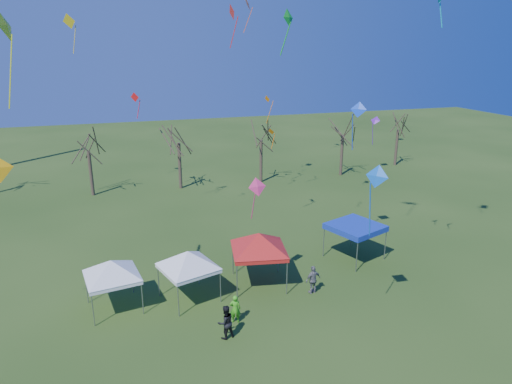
{
  "coord_description": "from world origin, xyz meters",
  "views": [
    {
      "loc": [
        -8.36,
        -19.87,
        13.62
      ],
      "look_at": [
        -1.15,
        3.0,
        5.97
      ],
      "focal_mm": 32.0,
      "sensor_mm": 36.0,
      "label": 1
    }
  ],
  "objects_px": {
    "tree_5": "(399,117)",
    "person_green": "(235,309)",
    "person_dark": "(226,322)",
    "tree_2": "(178,126)",
    "tent_red": "(259,237)",
    "tree_1": "(87,136)",
    "tree_4": "(344,121)",
    "tent_blue": "(355,227)",
    "tree_3": "(261,125)",
    "tent_white_mid": "(188,255)",
    "tent_white_west": "(111,264)",
    "person_grey": "(313,280)"
  },
  "relations": [
    {
      "from": "tree_3",
      "to": "tent_white_mid",
      "type": "xyz_separation_m",
      "value": [
        -11.12,
        -21.09,
        -3.32
      ]
    },
    {
      "from": "tree_3",
      "to": "tent_red",
      "type": "relative_size",
      "value": 1.86
    },
    {
      "from": "tree_1",
      "to": "tree_5",
      "type": "xyz_separation_m",
      "value": [
        34.49,
        1.42,
        -0.06
      ]
    },
    {
      "from": "tree_3",
      "to": "person_grey",
      "type": "relative_size",
      "value": 4.64
    },
    {
      "from": "tree_2",
      "to": "tent_blue",
      "type": "xyz_separation_m",
      "value": [
        8.71,
        -19.52,
        -4.07
      ]
    },
    {
      "from": "tent_red",
      "to": "tent_blue",
      "type": "bearing_deg",
      "value": 11.23
    },
    {
      "from": "tree_5",
      "to": "tent_white_west",
      "type": "distance_m",
      "value": 40.14
    },
    {
      "from": "tent_blue",
      "to": "person_green",
      "type": "distance_m",
      "value": 10.82
    },
    {
      "from": "person_grey",
      "to": "tent_white_west",
      "type": "bearing_deg",
      "value": -21.35
    },
    {
      "from": "tent_red",
      "to": "tent_white_mid",
      "type": "bearing_deg",
      "value": -173.61
    },
    {
      "from": "tree_4",
      "to": "tent_red",
      "type": "bearing_deg",
      "value": -128.22
    },
    {
      "from": "tree_3",
      "to": "person_green",
      "type": "xyz_separation_m",
      "value": [
        -9.25,
        -24.05,
        -5.31
      ]
    },
    {
      "from": "tree_1",
      "to": "tent_red",
      "type": "distance_m",
      "value": 23.58
    },
    {
      "from": "tree_3",
      "to": "person_green",
      "type": "relative_size",
      "value": 5.15
    },
    {
      "from": "tent_blue",
      "to": "person_green",
      "type": "bearing_deg",
      "value": -153.04
    },
    {
      "from": "tent_white_mid",
      "to": "person_dark",
      "type": "distance_m",
      "value": 4.66
    },
    {
      "from": "tree_2",
      "to": "tent_red",
      "type": "xyz_separation_m",
      "value": [
        1.53,
        -20.94,
        -3.21
      ]
    },
    {
      "from": "tree_2",
      "to": "tree_5",
      "type": "height_order",
      "value": "tree_2"
    },
    {
      "from": "tree_4",
      "to": "tent_white_west",
      "type": "height_order",
      "value": "tree_4"
    },
    {
      "from": "tree_5",
      "to": "tent_red",
      "type": "distance_m",
      "value": 33.5
    },
    {
      "from": "tree_1",
      "to": "tree_2",
      "type": "height_order",
      "value": "tree_2"
    },
    {
      "from": "tree_1",
      "to": "tree_4",
      "type": "height_order",
      "value": "tree_4"
    },
    {
      "from": "tent_white_mid",
      "to": "person_grey",
      "type": "bearing_deg",
      "value": -12.16
    },
    {
      "from": "tree_1",
      "to": "tent_white_mid",
      "type": "height_order",
      "value": "tree_1"
    },
    {
      "from": "tree_4",
      "to": "tent_red",
      "type": "relative_size",
      "value": 1.85
    },
    {
      "from": "person_grey",
      "to": "tree_4",
      "type": "bearing_deg",
      "value": -133.32
    },
    {
      "from": "tree_5",
      "to": "person_grey",
      "type": "height_order",
      "value": "tree_5"
    },
    {
      "from": "tree_3",
      "to": "tent_blue",
      "type": "bearing_deg",
      "value": -89.08
    },
    {
      "from": "tent_red",
      "to": "tree_4",
      "type": "bearing_deg",
      "value": 51.78
    },
    {
      "from": "tree_2",
      "to": "tree_4",
      "type": "relative_size",
      "value": 1.04
    },
    {
      "from": "tree_3",
      "to": "tent_blue",
      "type": "height_order",
      "value": "tree_3"
    },
    {
      "from": "tent_red",
      "to": "tent_white_west",
      "type": "bearing_deg",
      "value": -178.47
    },
    {
      "from": "tree_3",
      "to": "tent_white_mid",
      "type": "distance_m",
      "value": 24.07
    },
    {
      "from": "tree_2",
      "to": "tree_5",
      "type": "distance_m",
      "value": 26.15
    },
    {
      "from": "person_dark",
      "to": "tree_2",
      "type": "bearing_deg",
      "value": -108.06
    },
    {
      "from": "tent_red",
      "to": "person_dark",
      "type": "xyz_separation_m",
      "value": [
        -3.18,
        -4.6,
        -2.21
      ]
    },
    {
      "from": "tent_red",
      "to": "tent_blue",
      "type": "height_order",
      "value": "tent_red"
    },
    {
      "from": "tree_5",
      "to": "tent_white_west",
      "type": "height_order",
      "value": "tree_5"
    },
    {
      "from": "tree_4",
      "to": "tent_blue",
      "type": "height_order",
      "value": "tree_4"
    },
    {
      "from": "tree_2",
      "to": "tent_red",
      "type": "distance_m",
      "value": 21.24
    },
    {
      "from": "tree_4",
      "to": "tree_5",
      "type": "height_order",
      "value": "tree_4"
    },
    {
      "from": "tree_3",
      "to": "tent_red",
      "type": "distance_m",
      "value": 21.93
    },
    {
      "from": "tree_4",
      "to": "person_green",
      "type": "xyz_separation_m",
      "value": [
        -18.57,
        -24.0,
        -5.29
      ]
    },
    {
      "from": "tree_1",
      "to": "tree_2",
      "type": "distance_m",
      "value": 8.42
    },
    {
      "from": "tree_5",
      "to": "person_green",
      "type": "bearing_deg",
      "value": -135.94
    },
    {
      "from": "tent_blue",
      "to": "person_dark",
      "type": "relative_size",
      "value": 2.27
    },
    {
      "from": "tree_4",
      "to": "tent_white_mid",
      "type": "relative_size",
      "value": 2.13
    },
    {
      "from": "tree_5",
      "to": "person_green",
      "type": "distance_m",
      "value": 37.81
    },
    {
      "from": "tent_white_west",
      "to": "person_dark",
      "type": "bearing_deg",
      "value": -40.53
    },
    {
      "from": "tree_3",
      "to": "tent_white_west",
      "type": "distance_m",
      "value": 25.99
    }
  ]
}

